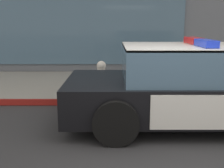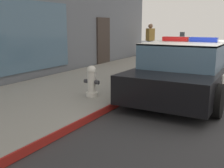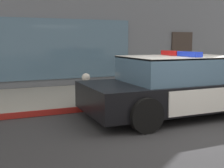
{
  "view_description": "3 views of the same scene",
  "coord_description": "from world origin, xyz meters",
  "views": [
    {
      "loc": [
        -0.81,
        -3.72,
        1.76
      ],
      "look_at": [
        -0.79,
        1.93,
        0.53
      ],
      "focal_mm": 45.38,
      "sensor_mm": 36.0,
      "label": 1
    },
    {
      "loc": [
        -6.24,
        -0.62,
        1.78
      ],
      "look_at": [
        -1.16,
        2.25,
        0.53
      ],
      "focal_mm": 44.05,
      "sensor_mm": 36.0,
      "label": 2
    },
    {
      "loc": [
        -3.42,
        -4.51,
        1.71
      ],
      "look_at": [
        -0.39,
        2.64,
        0.58
      ],
      "focal_mm": 46.61,
      "sensor_mm": 36.0,
      "label": 3
    }
  ],
  "objects": [
    {
      "name": "sidewalk",
      "position": [
        0.0,
        3.89,
        0.07
      ],
      "size": [
        48.0,
        3.46,
        0.15
      ],
      "primitive_type": "cube",
      "color": "gray",
      "rests_on": "ground"
    },
    {
      "name": "curb_red_paint",
      "position": [
        0.0,
        2.15,
        0.08
      ],
      "size": [
        28.8,
        0.04,
        0.14
      ],
      "primitive_type": "cube",
      "color": "maroon",
      "rests_on": "ground"
    },
    {
      "name": "police_cruiser",
      "position": [
        0.81,
        1.1,
        0.68
      ],
      "size": [
        4.91,
        2.12,
        1.49
      ],
      "rotation": [
        0.0,
        0.0,
        0.0
      ],
      "color": "black",
      "rests_on": "ground"
    },
    {
      "name": "fire_hydrant",
      "position": [
        -1.05,
        2.86,
        0.5
      ],
      "size": [
        0.34,
        0.39,
        0.73
      ],
      "color": "silver",
      "rests_on": "sidewalk"
    },
    {
      "name": "pedestrian_on_sidewalk",
      "position": [
        7.13,
        4.7,
        1.01
      ],
      "size": [
        0.47,
        0.4,
        1.71
      ],
      "rotation": [
        0.0,
        0.0,
        1.15
      ],
      "color": "#23232D",
      "rests_on": "sidewalk"
    },
    {
      "name": "parking_meter",
      "position": [
        5.79,
        2.68,
        1.08
      ],
      "size": [
        0.12,
        0.18,
        1.34
      ],
      "color": "slate",
      "rests_on": "sidewalk"
    }
  ]
}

